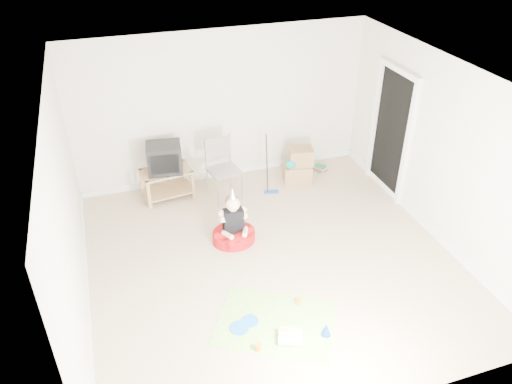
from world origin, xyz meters
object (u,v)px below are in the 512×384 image
object	(u,v)px
seated_woman	(234,230)
crt_tv	(164,158)
birthday_cake	(290,338)
tv_stand	(167,181)
cardboard_boxes	(298,166)
folding_chair	(224,170)

from	to	relation	value
seated_woman	crt_tv	bearing A→B (deg)	114.96
birthday_cake	tv_stand	bearing A→B (deg)	102.91
cardboard_boxes	birthday_cake	xyz separation A→B (m)	(-1.46, -3.34, -0.25)
tv_stand	seated_woman	size ratio (longest dim) A/B	0.94
cardboard_boxes	birthday_cake	world-z (taller)	cardboard_boxes
folding_chair	seated_woman	world-z (taller)	folding_chair
folding_chair	seated_woman	bearing A→B (deg)	-99.05
seated_woman	folding_chair	bearing A→B (deg)	80.95
crt_tv	cardboard_boxes	world-z (taller)	crt_tv
cardboard_boxes	birthday_cake	size ratio (longest dim) A/B	1.82
seated_woman	birthday_cake	xyz separation A→B (m)	(0.10, -2.00, -0.16)
crt_tv	seated_woman	bearing A→B (deg)	-57.47
crt_tv	seated_woman	xyz separation A→B (m)	(0.71, -1.52, -0.54)
crt_tv	folding_chair	bearing A→B (deg)	-11.47
birthday_cake	crt_tv	bearing A→B (deg)	102.91
folding_chair	cardboard_boxes	bearing A→B (deg)	5.43
tv_stand	seated_woman	bearing A→B (deg)	-65.04
folding_chair	cardboard_boxes	world-z (taller)	folding_chair
crt_tv	birthday_cake	bearing A→B (deg)	-69.52
tv_stand	cardboard_boxes	size ratio (longest dim) A/B	1.41
cardboard_boxes	seated_woman	distance (m)	2.06
seated_woman	cardboard_boxes	bearing A→B (deg)	40.56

